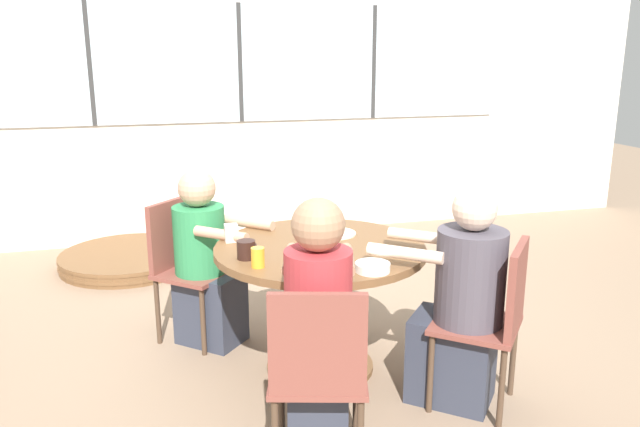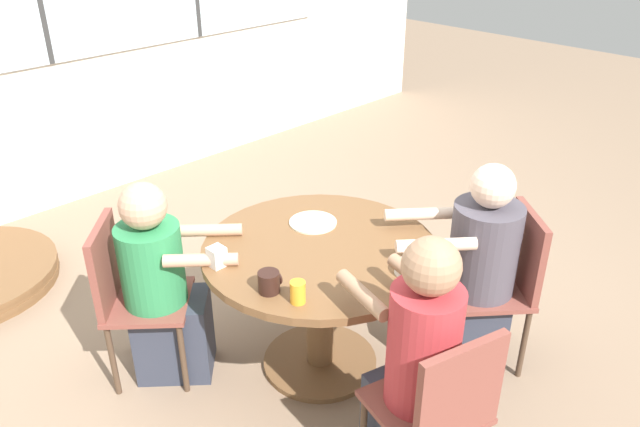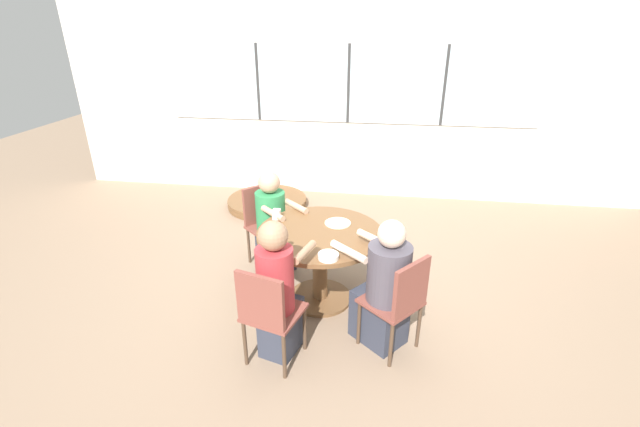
% 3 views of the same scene
% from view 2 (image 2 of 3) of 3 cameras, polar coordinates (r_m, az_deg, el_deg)
% --- Properties ---
extents(ground_plane, '(16.00, 16.00, 0.00)m').
position_cam_2_polar(ground_plane, '(3.42, 0.00, -13.51)').
color(ground_plane, '#8C725B').
extents(wall_back_with_windows, '(8.40, 0.08, 2.80)m').
position_cam_2_polar(wall_back_with_windows, '(5.03, -24.17, 15.90)').
color(wall_back_with_windows, silver).
rests_on(wall_back_with_windows, ground_plane).
extents(dining_table, '(1.14, 1.14, 0.72)m').
position_cam_2_polar(dining_table, '(3.09, 0.00, -5.93)').
color(dining_table, brown).
rests_on(dining_table, ground_plane).
extents(chair_for_woman_green_shirt, '(0.49, 0.49, 0.86)m').
position_cam_2_polar(chair_for_woman_green_shirt, '(2.51, 11.00, -16.88)').
color(chair_for_woman_green_shirt, brown).
rests_on(chair_for_woman_green_shirt, ground_plane).
extents(chair_for_man_blue_shirt, '(0.56, 0.56, 0.86)m').
position_cam_2_polar(chair_for_man_blue_shirt, '(3.30, 16.61, -5.41)').
color(chair_for_man_blue_shirt, brown).
rests_on(chair_for_man_blue_shirt, ground_plane).
extents(chair_for_man_teal_shirt, '(0.57, 0.57, 0.86)m').
position_cam_2_polar(chair_for_man_teal_shirt, '(3.21, -17.16, -6.53)').
color(chair_for_man_teal_shirt, brown).
rests_on(chair_for_man_teal_shirt, ground_plane).
extents(person_woman_green_shirt, '(0.41, 0.57, 1.18)m').
position_cam_2_polar(person_woman_green_shirt, '(2.58, 8.76, -14.25)').
color(person_woman_green_shirt, '#333847').
rests_on(person_woman_green_shirt, ground_plane).
extents(person_man_blue_shirt, '(0.68, 0.65, 1.13)m').
position_cam_2_polar(person_man_blue_shirt, '(3.25, 13.78, -5.81)').
color(person_man_blue_shirt, '#333847').
rests_on(person_man_blue_shirt, ground_plane).
extents(person_man_teal_shirt, '(0.62, 0.60, 1.07)m').
position_cam_2_polar(person_man_teal_shirt, '(3.19, -14.17, -6.94)').
color(person_man_teal_shirt, '#333847').
rests_on(person_man_teal_shirt, ground_plane).
extents(coffee_mug, '(0.10, 0.09, 0.09)m').
position_cam_2_polar(coffee_mug, '(2.67, -4.66, -6.24)').
color(coffee_mug, black).
rests_on(coffee_mug, dining_table).
extents(juice_glass, '(0.07, 0.07, 0.10)m').
position_cam_2_polar(juice_glass, '(2.59, -2.04, -7.20)').
color(juice_glass, gold).
rests_on(juice_glass, dining_table).
extents(milk_carton_small, '(0.07, 0.07, 0.09)m').
position_cam_2_polar(milk_carton_small, '(2.86, -9.41, -3.92)').
color(milk_carton_small, silver).
rests_on(milk_carton_small, dining_table).
extents(bowl_white_shallow, '(0.17, 0.17, 0.04)m').
position_cam_2_polar(bowl_white_shallow, '(2.82, 8.53, -5.02)').
color(bowl_white_shallow, white).
rests_on(bowl_white_shallow, dining_table).
extents(plate_tortillas, '(0.24, 0.24, 0.01)m').
position_cam_2_polar(plate_tortillas, '(3.19, -0.65, -0.81)').
color(plate_tortillas, beige).
rests_on(plate_tortillas, dining_table).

